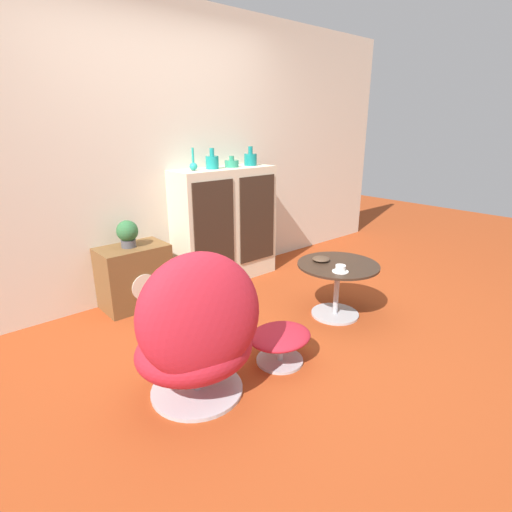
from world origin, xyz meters
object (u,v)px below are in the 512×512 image
object	(u,v)px
sideboard	(225,225)
coffee_table	(337,280)
vase_leftmost	(193,165)
potted_plant	(127,233)
ottoman	(280,339)
vase_inner_right	(232,163)
tv_console	(135,276)
vase_rightmost	(250,159)
bowl	(321,259)
teacup	(340,269)
vase_inner_left	(212,162)
egg_chair	(198,334)

from	to	relation	value
sideboard	coffee_table	size ratio (longest dim) A/B	1.71
vase_leftmost	potted_plant	distance (m)	0.86
ottoman	vase_inner_right	xyz separation A→B (m)	(0.78, 1.50, 1.01)
ottoman	potted_plant	size ratio (longest dim) A/B	1.91
vase_inner_right	tv_console	bearing A→B (deg)	179.83
potted_plant	vase_inner_right	bearing A→B (deg)	-0.21
ottoman	vase_rightmost	size ratio (longest dim) A/B	2.33
coffee_table	bowl	size ratio (longest dim) A/B	4.57
vase_rightmost	potted_plant	world-z (taller)	vase_rightmost
vase_rightmost	teacup	xyz separation A→B (m)	(-0.31, -1.43, -0.73)
vase_inner_left	ottoman	bearing A→B (deg)	-110.01
vase_inner_left	vase_inner_right	size ratio (longest dim) A/B	1.40
vase_leftmost	potted_plant	size ratio (longest dim) A/B	0.87
vase_rightmost	bowl	xyz separation A→B (m)	(-0.22, -1.16, -0.73)
coffee_table	potted_plant	bearing A→B (deg)	132.62
ottoman	bowl	world-z (taller)	bowl
potted_plant	teacup	xyz separation A→B (m)	(1.07, -1.43, -0.19)
coffee_table	vase_inner_right	size ratio (longest dim) A/B	4.88
egg_chair	potted_plant	world-z (taller)	egg_chair
potted_plant	bowl	distance (m)	1.65
sideboard	vase_rightmost	xyz separation A→B (m)	(0.35, 0.00, 0.64)
coffee_table	vase_rightmost	distance (m)	1.59
egg_chair	ottoman	distance (m)	0.67
ottoman	vase_inner_left	size ratio (longest dim) A/B	2.31
vase_leftmost	ottoman	bearing A→B (deg)	-102.58
vase_inner_right	bowl	world-z (taller)	vase_inner_right
vase_inner_right	vase_rightmost	xyz separation A→B (m)	(0.24, 0.00, 0.03)
egg_chair	teacup	xyz separation A→B (m)	(1.34, 0.02, 0.06)
tv_console	egg_chair	world-z (taller)	egg_chair
tv_console	vase_rightmost	world-z (taller)	vase_rightmost
teacup	bowl	world-z (taller)	teacup
tv_console	coffee_table	world-z (taller)	tv_console
sideboard	ottoman	bearing A→B (deg)	-114.42
tv_console	coffee_table	size ratio (longest dim) A/B	0.87
vase_inner_right	potted_plant	xyz separation A→B (m)	(-1.13, 0.00, -0.51)
egg_chair	teacup	size ratio (longest dim) A/B	7.44
bowl	vase_leftmost	bearing A→B (deg)	111.87
tv_console	vase_rightmost	bearing A→B (deg)	-0.14
vase_leftmost	vase_rightmost	distance (m)	0.69
vase_inner_right	bowl	size ratio (longest dim) A/B	0.94
potted_plant	vase_inner_left	bearing A→B (deg)	-0.27
ottoman	vase_leftmost	world-z (taller)	vase_leftmost
vase_inner_right	vase_inner_left	bearing A→B (deg)	180.00
vase_rightmost	vase_inner_left	bearing A→B (deg)	180.00
vase_inner_left	vase_rightmost	size ratio (longest dim) A/B	1.01
egg_chair	potted_plant	distance (m)	1.50
coffee_table	teacup	world-z (taller)	teacup
egg_chair	potted_plant	size ratio (longest dim) A/B	4.05
vase_rightmost	teacup	bearing A→B (deg)	-102.15
potted_plant	bowl	world-z (taller)	potted_plant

